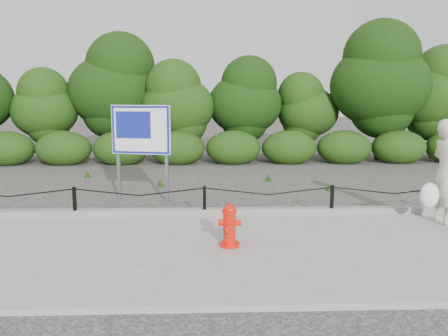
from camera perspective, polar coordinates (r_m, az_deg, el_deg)
ground at (r=9.32m, az=-2.34°, el=-6.29°), size 90.00×90.00×0.00m
sidewalk at (r=7.39m, az=-2.40°, el=-10.01°), size 14.00×4.00×0.08m
curb at (r=9.33m, az=-2.35°, el=-5.32°), size 14.00×0.22×0.14m
chain_barrier at (r=9.21m, az=-2.36°, el=-3.54°), size 10.06×0.06×0.60m
treeline at (r=17.94m, az=0.41°, el=9.19°), size 20.40×3.90×5.04m
fire_hydrant at (r=7.41m, az=0.66°, el=-6.96°), size 0.36×0.37×0.69m
pedestrian at (r=9.53m, az=25.03°, el=-0.56°), size 0.79×0.75×1.92m
advertising_sign at (r=10.83m, az=-9.98°, el=4.03°), size 1.35×0.40×2.20m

